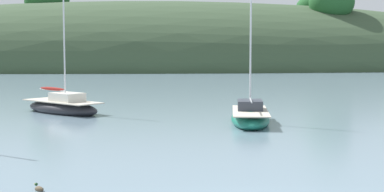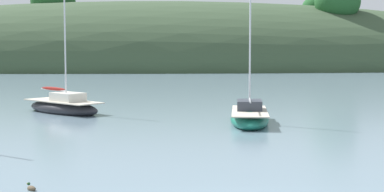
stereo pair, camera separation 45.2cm
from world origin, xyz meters
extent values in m
ellipsoid|color=#384C33|center=(0.00, 88.83, 0.00)|extent=(150.00, 36.00, 22.69)
ellipsoid|color=#235628|center=(27.52, 82.12, 10.98)|extent=(7.37, 6.70, 6.70)
ellipsoid|color=#235628|center=(-18.87, 89.72, 11.37)|extent=(7.47, 6.79, 6.79)
ellipsoid|color=#235628|center=(26.05, 89.95, 10.33)|extent=(4.70, 4.28, 4.28)
ellipsoid|color=#232328|center=(-7.51, 22.80, 0.26)|extent=(5.63, 5.68, 0.95)
cube|color=beige|center=(-7.51, 22.80, 0.69)|extent=(5.18, 5.22, 0.06)
cube|color=silver|center=(-7.17, 22.46, 0.96)|extent=(2.28, 2.29, 0.53)
cylinder|color=silver|center=(-7.30, 22.59, 4.24)|extent=(0.09, 0.09, 7.10)
cylinder|color=silver|center=(-8.18, 23.49, 1.35)|extent=(1.81, 1.84, 0.07)
ellipsoid|color=maroon|center=(-8.18, 23.49, 1.40)|extent=(1.83, 1.86, 0.20)
ellipsoid|color=#196B56|center=(2.75, 17.00, 0.25)|extent=(2.74, 5.92, 0.91)
cube|color=beige|center=(2.75, 17.00, 0.66)|extent=(2.52, 5.45, 0.06)
cube|color=#333842|center=(2.81, 17.45, 0.92)|extent=(1.51, 1.99, 0.52)
cylinder|color=silver|center=(2.79, 17.28, 3.67)|extent=(0.09, 0.09, 6.01)
cylinder|color=silver|center=(2.61, 16.10, 1.30)|extent=(0.41, 2.38, 0.07)
ellipsoid|color=brown|center=(-5.56, 3.61, 0.04)|extent=(0.36, 0.38, 0.16)
sphere|color=#1E4723|center=(-5.66, 3.72, 0.16)|extent=(0.09, 0.09, 0.09)
cone|color=gold|center=(-5.70, 3.77, 0.15)|extent=(0.06, 0.06, 0.04)
cone|color=brown|center=(-5.46, 3.50, 0.08)|extent=(0.10, 0.10, 0.08)
camera|label=1|loc=(-2.62, -12.96, 4.04)|focal=55.92mm
camera|label=2|loc=(-2.17, -13.00, 4.04)|focal=55.92mm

